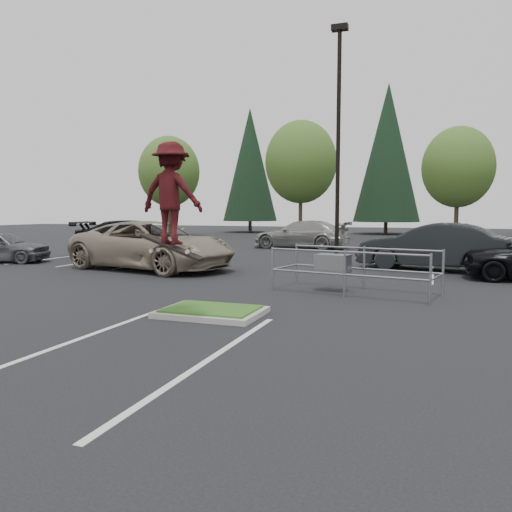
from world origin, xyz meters
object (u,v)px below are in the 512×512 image
(car_far_silver, at_px, (301,235))
(car_r_charc, at_px, (433,247))
(decid_b, at_px, (301,165))
(car_l_tan, at_px, (152,245))
(decid_c, at_px, (458,170))
(decid_a, at_px, (169,174))
(conif_b, at_px, (387,153))
(skateboarder, at_px, (171,194))
(light_pole, at_px, (338,158))
(conif_a, at_px, (250,165))
(cart_corral, at_px, (338,264))
(car_l_black, at_px, (137,238))

(car_far_silver, bearing_deg, car_r_charc, 43.86)
(decid_b, distance_m, car_l_tan, 24.08)
(decid_c, xyz_separation_m, car_far_silver, (-9.02, -10.44, -4.41))
(decid_b, distance_m, car_r_charc, 23.33)
(decid_a, distance_m, conif_b, 20.95)
(skateboarder, relative_size, car_far_silver, 0.40)
(car_l_tan, distance_m, car_r_charc, 10.82)
(light_pole, xyz_separation_m, skateboarder, (-0.88, -13.00, -1.96))
(car_far_silver, bearing_deg, conif_a, -147.84)
(light_pole, height_order, skateboarder, light_pole)
(decid_b, relative_size, car_r_charc, 1.75)
(cart_corral, height_order, car_r_charc, car_r_charc)
(light_pole, height_order, car_l_tan, light_pole)
(light_pole, height_order, car_r_charc, light_pole)
(decid_b, height_order, conif_b, conif_b)
(conif_a, height_order, skateboarder, conif_a)
(car_far_silver, bearing_deg, conif_b, 175.96)
(conif_a, relative_size, conif_b, 0.90)
(conif_a, distance_m, car_far_silver, 24.17)
(decid_a, height_order, car_far_silver, decid_a)
(car_r_charc, bearing_deg, car_l_tan, -61.57)
(conif_b, bearing_deg, decid_a, -149.83)
(conif_a, xyz_separation_m, car_l_black, (4.62, -28.50, -6.20))
(conif_a, bearing_deg, cart_corral, -65.97)
(light_pole, bearing_deg, cart_corral, -79.19)
(light_pole, xyz_separation_m, cart_corral, (1.51, -7.90, -3.77))
(conif_b, distance_m, car_l_black, 31.26)
(car_l_tan, height_order, car_l_black, car_l_tan)
(decid_c, distance_m, cart_corral, 26.42)
(car_l_black, xyz_separation_m, car_r_charc, (13.88, -1.16, 0.01))
(conif_a, height_order, car_r_charc, conif_a)
(light_pole, bearing_deg, decid_c, 72.89)
(light_pole, xyz_separation_m, car_far_silver, (-3.53, 7.40, -3.72))
(decid_b, distance_m, cart_corral, 28.12)
(cart_corral, bearing_deg, decid_c, 92.68)
(light_pole, xyz_separation_m, decid_b, (-6.51, 18.53, 1.48))
(decid_c, distance_m, car_l_black, 24.32)
(conif_b, height_order, car_l_tan, conif_b)
(light_pole, distance_m, skateboarder, 13.18)
(cart_corral, distance_m, car_l_tan, 8.32)
(conif_b, xyz_separation_m, car_r_charc, (4.50, -30.16, -6.94))
(conif_a, bearing_deg, skateboarder, -71.63)
(decid_c, relative_size, car_l_black, 1.35)
(conif_a, relative_size, car_far_silver, 2.24)
(decid_a, relative_size, car_r_charc, 1.62)
(car_r_charc, bearing_deg, conif_b, -161.10)
(decid_a, bearing_deg, car_l_black, -65.04)
(cart_corral, bearing_deg, conif_a, 125.51)
(car_l_black, bearing_deg, skateboarder, -156.30)
(decid_c, bearing_deg, decid_b, 176.66)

